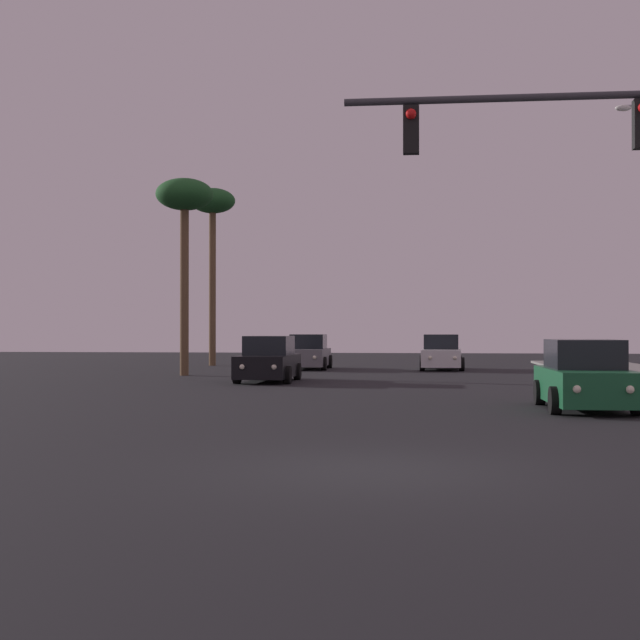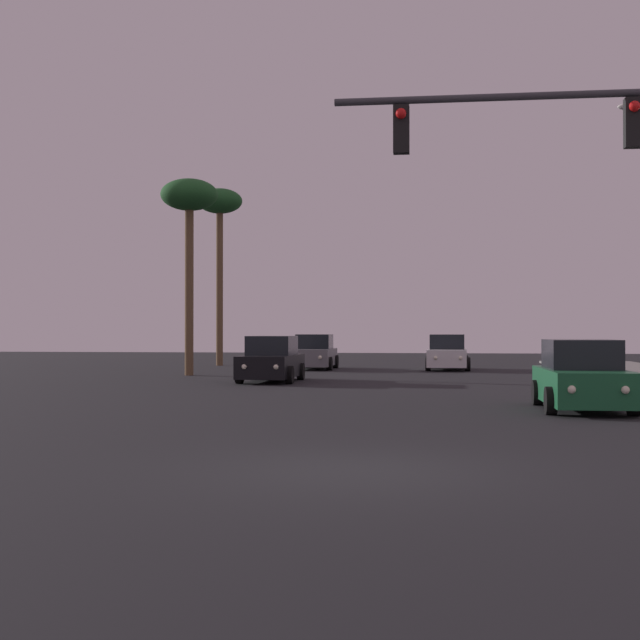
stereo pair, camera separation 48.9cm
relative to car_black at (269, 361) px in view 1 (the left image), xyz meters
The scene contains 7 objects.
ground_plane 20.68m from the car_black, 76.31° to the right, with size 120.00×120.00×0.00m, color black.
car_black is the anchor object (origin of this frame).
car_grey 10.37m from the car_black, 89.00° to the left, with size 2.04×4.31×1.68m.
car_white 12.30m from the car_black, 57.81° to the left, with size 2.04×4.34×1.68m.
car_green 14.04m from the car_black, 47.68° to the right, with size 2.04×4.33×1.68m.
palm_tree_far 16.66m from the car_black, 111.14° to the left, with size 2.40×2.40×9.41m.
palm_tree_mid 8.58m from the car_black, 137.14° to the left, with size 2.40×2.40×8.22m.
Camera 1 is at (0.61, -12.20, 1.93)m, focal length 50.00 mm.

